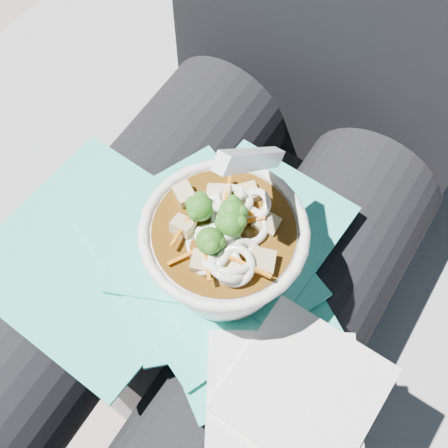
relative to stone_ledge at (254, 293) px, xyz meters
The scene contains 7 objects.
ground 0.27m from the stone_ledge, 90.00° to the right, with size 20.00×20.00×0.00m, color slate.
stone_ledge is the anchor object (origin of this frame).
lap 0.34m from the stone_ledge, 90.00° to the right, with size 0.35×0.48×0.16m.
person_body 0.33m from the stone_ledge, 90.00° to the right, with size 0.34×0.94×0.99m.
plastic_bag 0.42m from the stone_ledge, 90.47° to the right, with size 0.34×0.28×0.02m.
napkins 0.47m from the stone_ledge, 56.30° to the right, with size 0.17×0.17×0.01m.
udon_bowl 0.47m from the stone_ledge, 76.17° to the right, with size 0.14×0.15×0.18m.
Camera 1 is at (0.16, -0.19, 1.12)m, focal length 50.00 mm.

